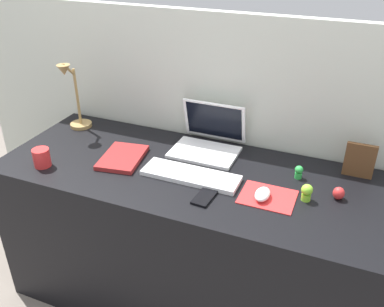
{
  "coord_description": "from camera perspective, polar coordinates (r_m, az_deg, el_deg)",
  "views": [
    {
      "loc": [
        0.58,
        -1.4,
        1.67
      ],
      "look_at": [
        -0.01,
        0.0,
        0.83
      ],
      "focal_mm": 39.19,
      "sensor_mm": 36.0,
      "label": 1
    }
  ],
  "objects": [
    {
      "name": "ground_plane",
      "position": [
        2.26,
        0.16,
        -18.81
      ],
      "size": [
        6.0,
        6.0,
        0.0
      ],
      "primitive_type": "plane",
      "color": "slate"
    },
    {
      "name": "back_wall",
      "position": [
        2.11,
        3.98,
        0.59
      ],
      "size": [
        2.91,
        0.05,
        1.34
      ],
      "primitive_type": "cube",
      "color": "beige",
      "rests_on": "ground_plane"
    },
    {
      "name": "desk",
      "position": [
        2.0,
        0.17,
        -11.66
      ],
      "size": [
        1.71,
        0.65,
        0.74
      ],
      "primitive_type": "cube",
      "color": "black",
      "rests_on": "ground_plane"
    },
    {
      "name": "laptop",
      "position": [
        1.94,
        2.31,
        2.12
      ],
      "size": [
        0.3,
        0.26,
        0.21
      ],
      "color": "white",
      "rests_on": "desk"
    },
    {
      "name": "keyboard",
      "position": [
        1.74,
        -0.17,
        -3.0
      ],
      "size": [
        0.41,
        0.13,
        0.02
      ],
      "primitive_type": "cube",
      "color": "white",
      "rests_on": "desk"
    },
    {
      "name": "mousepad",
      "position": [
        1.65,
        10.26,
        -5.83
      ],
      "size": [
        0.21,
        0.17,
        0.0
      ],
      "primitive_type": "cube",
      "color": "red",
      "rests_on": "desk"
    },
    {
      "name": "mouse",
      "position": [
        1.63,
        9.57,
        -5.49
      ],
      "size": [
        0.06,
        0.1,
        0.03
      ],
      "primitive_type": "ellipsoid",
      "color": "white",
      "rests_on": "mousepad"
    },
    {
      "name": "cell_phone",
      "position": [
        1.62,
        1.78,
        -5.88
      ],
      "size": [
        0.07,
        0.13,
        0.01
      ],
      "primitive_type": "cube",
      "rotation": [
        0.0,
        0.0,
        -0.08
      ],
      "color": "black",
      "rests_on": "desk"
    },
    {
      "name": "desk_lamp",
      "position": [
        2.17,
        -15.83,
        7.24
      ],
      "size": [
        0.11,
        0.16,
        0.35
      ],
      "color": "#A5844C",
      "rests_on": "desk"
    },
    {
      "name": "notebook_pad",
      "position": [
        1.9,
        -9.43,
        -0.53
      ],
      "size": [
        0.21,
        0.26,
        0.02
      ],
      "primitive_type": "cube",
      "rotation": [
        0.0,
        0.0,
        0.16
      ],
      "color": "maroon",
      "rests_on": "desk"
    },
    {
      "name": "picture_frame",
      "position": [
        1.85,
        21.84,
        -0.89
      ],
      "size": [
        0.12,
        0.02,
        0.15
      ],
      "primitive_type": "cube",
      "color": "brown",
      "rests_on": "desk"
    },
    {
      "name": "coffee_mug",
      "position": [
        1.92,
        -19.78,
        -0.53
      ],
      "size": [
        0.07,
        0.07,
        0.08
      ],
      "primitive_type": "cylinder",
      "color": "red",
      "rests_on": "desk"
    },
    {
      "name": "toy_figurine_red",
      "position": [
        1.7,
        19.34,
        -5.12
      ],
      "size": [
        0.04,
        0.04,
        0.05
      ],
      "primitive_type": "ellipsoid",
      "color": "red",
      "rests_on": "desk"
    },
    {
      "name": "toy_figurine_green",
      "position": [
        1.78,
        14.33,
        -2.42
      ],
      "size": [
        0.03,
        0.03,
        0.06
      ],
      "color": "green",
      "rests_on": "desk"
    },
    {
      "name": "toy_figurine_lime",
      "position": [
        1.65,
        15.35,
        -5.06
      ],
      "size": [
        0.04,
        0.04,
        0.07
      ],
      "color": "#8CDB33",
      "rests_on": "desk"
    }
  ]
}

